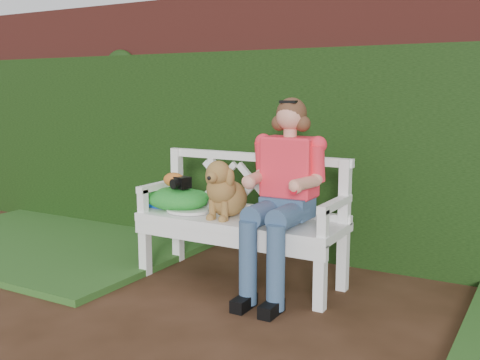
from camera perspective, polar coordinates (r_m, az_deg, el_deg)
The scene contains 11 objects.
ground at distance 3.26m, azimuth -0.87°, elevation -15.90°, with size 60.00×60.00×0.00m, color black.
brick_wall at distance 4.69m, azimuth 11.04°, elevation 5.57°, with size 10.00×0.30×2.20m, color maroon.
ivy_hedge at distance 4.51m, azimuth 10.04°, elevation 2.27°, with size 10.00×0.18×1.70m, color #1C3911.
grass_left at distance 5.37m, azimuth -18.38°, elevation -5.92°, with size 2.60×2.00×0.05m, color #29521E.
garden_bench at distance 4.07m, azimuth 0.00°, elevation -7.11°, with size 1.58×0.60×0.48m, color white, non-canonical shape.
seated_woman at distance 3.79m, azimuth 4.74°, elevation -2.22°, with size 0.54×0.71×1.27m, color #FF3872, non-canonical shape.
dog at distance 3.97m, azimuth -1.44°, elevation -0.82°, with size 0.28×0.38×0.42m, color #AF6B2F, non-canonical shape.
tennis_racket at distance 4.19m, azimuth -5.72°, elevation -3.07°, with size 0.63×0.26×0.03m, color silver, non-canonical shape.
green_bag at distance 4.29m, azimuth -6.40°, elevation -1.85°, with size 0.50×0.39×0.17m, color #1F7829, non-canonical shape.
camera_item at distance 4.22m, azimuth -5.99°, elevation -0.24°, with size 0.13×0.10×0.09m, color black.
baseball_glove at distance 4.27m, azimuth -6.72°, elevation 0.02°, with size 0.17×0.13×0.11m, color #BE6322.
Camera 1 is at (1.50, -2.54, 1.38)m, focal length 42.00 mm.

